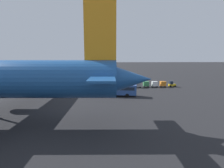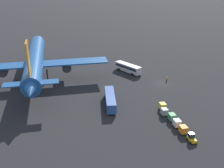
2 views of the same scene
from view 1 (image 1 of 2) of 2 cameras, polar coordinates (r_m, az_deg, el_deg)
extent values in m
plane|color=#232326|center=(69.53, -9.64, -0.16)|extent=(600.00, 600.00, 0.00)
cone|color=#1E5193|center=(26.36, 5.05, 1.60)|extent=(7.62, 5.46, 5.11)
cube|color=#1E5193|center=(44.66, -27.36, 2.68)|extent=(7.12, 21.76, 0.44)
cube|color=orange|center=(26.40, -3.92, 17.69)|extent=(4.68, 0.59, 9.08)
cube|color=#1E5193|center=(26.20, -2.74, 2.83)|extent=(3.99, 14.89, 0.28)
cylinder|color=#38383D|center=(42.72, -30.81, -0.23)|extent=(5.75, 3.39, 3.12)
cube|color=silver|center=(64.27, -22.09, 0.21)|extent=(11.09, 7.77, 2.69)
cube|color=#192333|center=(64.21, -22.12, 0.63)|extent=(10.32, 7.37, 0.86)
cylinder|color=black|center=(62.60, -24.92, -1.38)|extent=(1.02, 0.75, 1.00)
cylinder|color=black|center=(65.31, -25.24, -1.01)|extent=(1.02, 0.75, 1.00)
cylinder|color=black|center=(63.82, -18.73, -0.84)|extent=(1.02, 0.75, 1.00)
cylinder|color=black|center=(66.48, -19.30, -0.50)|extent=(1.02, 0.75, 1.00)
cube|color=#2D5199|center=(48.28, 0.32, -1.78)|extent=(13.14, 4.87, 2.71)
cube|color=#192333|center=(48.19, 0.32, -1.22)|extent=(12.13, 4.72, 0.87)
cylinder|color=black|center=(47.87, -4.64, -3.49)|extent=(1.04, 0.48, 1.00)
cylinder|color=black|center=(50.46, -4.01, -2.85)|extent=(1.04, 0.48, 1.00)
cylinder|color=black|center=(46.91, 4.97, -3.75)|extent=(1.04, 0.48, 1.00)
cylinder|color=black|center=(49.55, 5.10, -3.08)|extent=(1.04, 0.48, 1.00)
cube|color=gold|center=(66.84, 19.03, -0.31)|extent=(2.43, 1.36, 0.70)
cube|color=#192333|center=(66.55, 18.74, 0.45)|extent=(1.11, 1.20, 1.10)
cylinder|color=black|center=(65.93, 18.59, -0.72)|extent=(0.61, 0.24, 0.60)
cylinder|color=black|center=(67.20, 18.12, -0.52)|extent=(0.61, 0.24, 0.60)
cylinder|color=black|center=(66.61, 19.92, -0.69)|extent=(0.61, 0.24, 0.60)
cylinder|color=black|center=(67.87, 19.43, -0.50)|extent=(0.61, 0.24, 0.60)
cylinder|color=#1E1E2D|center=(72.00, -10.66, 0.46)|extent=(0.32, 0.32, 0.85)
cylinder|color=orange|center=(71.89, -10.68, 1.05)|extent=(0.38, 0.38, 0.65)
sphere|color=tan|center=(71.84, -10.69, 1.40)|extent=(0.24, 0.24, 0.24)
cube|color=#38383D|center=(65.28, 16.26, -0.60)|extent=(2.02, 1.70, 0.10)
cube|color=orange|center=(65.15, 16.29, 0.14)|extent=(1.92, 1.62, 1.60)
cylinder|color=black|center=(64.48, 15.79, -0.90)|extent=(0.36, 0.12, 0.36)
cylinder|color=black|center=(65.68, 15.45, -0.72)|extent=(0.36, 0.12, 0.36)
cylinder|color=black|center=(64.97, 17.07, -0.89)|extent=(0.36, 0.12, 0.36)
cylinder|color=black|center=(66.16, 16.70, -0.70)|extent=(0.36, 0.12, 0.36)
cube|color=#38383D|center=(64.21, 13.72, -0.65)|extent=(2.02, 1.70, 0.10)
cube|color=silver|center=(64.08, 13.74, 0.10)|extent=(1.92, 1.62, 1.60)
cylinder|color=black|center=(63.43, 13.21, -0.96)|extent=(0.36, 0.12, 0.36)
cylinder|color=black|center=(64.65, 12.91, -0.77)|extent=(0.36, 0.12, 0.36)
cylinder|color=black|center=(63.86, 14.52, -0.94)|extent=(0.36, 0.12, 0.36)
cylinder|color=black|center=(65.07, 14.20, -0.75)|extent=(0.36, 0.12, 0.36)
cube|color=#38383D|center=(63.49, 11.04, -0.67)|extent=(2.02, 1.70, 0.10)
cube|color=#38844C|center=(63.35, 11.07, 0.09)|extent=(1.92, 1.62, 1.60)
cylinder|color=black|center=(62.73, 10.50, -0.98)|extent=(0.36, 0.12, 0.36)
cylinder|color=black|center=(63.96, 10.24, -0.78)|extent=(0.36, 0.12, 0.36)
cylinder|color=black|center=(63.09, 11.84, -0.96)|extent=(0.36, 0.12, 0.36)
cylinder|color=black|center=(64.32, 11.56, -0.77)|extent=(0.36, 0.12, 0.36)
cube|color=#38383D|center=(62.09, 8.47, -0.81)|extent=(2.02, 1.70, 0.10)
cube|color=gray|center=(61.95, 8.49, -0.04)|extent=(1.92, 1.62, 1.60)
cylinder|color=black|center=(61.36, 7.88, -1.13)|extent=(0.36, 0.12, 0.36)
cylinder|color=black|center=(62.60, 7.67, -0.93)|extent=(0.36, 0.12, 0.36)
cylinder|color=black|center=(61.66, 9.27, -1.12)|extent=(0.36, 0.12, 0.36)
cylinder|color=black|center=(62.89, 9.03, -0.92)|extent=(0.36, 0.12, 0.36)
cube|color=#38383D|center=(62.32, 5.56, -0.72)|extent=(2.02, 1.70, 0.10)
cube|color=gold|center=(62.18, 5.57, 0.05)|extent=(1.92, 1.62, 1.60)
cylinder|color=black|center=(61.63, 4.94, -1.04)|extent=(0.36, 0.12, 0.36)
cylinder|color=black|center=(62.88, 4.79, -0.84)|extent=(0.36, 0.12, 0.36)
cylinder|color=black|center=(61.84, 6.34, -1.02)|extent=(0.36, 0.12, 0.36)
cylinder|color=black|center=(63.09, 6.16, -0.83)|extent=(0.36, 0.12, 0.36)
camera|label=2|loc=(83.32, 67.40, 22.66)|focal=45.00mm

